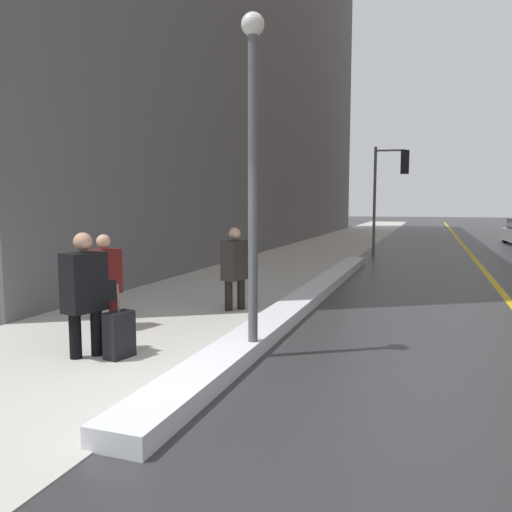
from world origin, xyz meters
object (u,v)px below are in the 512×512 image
Objects in this scene: lamp_post at (253,152)px; pedestrian_nearside at (104,277)px; pedestrian_with_shoulder_bag at (85,289)px; rolling_suitcase at (119,335)px; pedestrian_trailing at (235,265)px; traffic_light_near at (392,177)px.

pedestrian_nearside is (-2.65, 0.59, -1.75)m from lamp_post.
lamp_post reaches higher than pedestrian_nearside.
rolling_suitcase is at bearing 117.20° from pedestrian_with_shoulder_bag.
pedestrian_with_shoulder_bag is 1.05× the size of pedestrian_trailing.
pedestrian_with_shoulder_bag is (-2.65, -14.99, -2.13)m from traffic_light_near.
rolling_suitcase is (-0.32, -3.15, -0.54)m from pedestrian_trailing.
lamp_post is at bearing 40.03° from pedestrian_trailing.
traffic_light_near reaches higher than pedestrian_with_shoulder_bag.
lamp_post is 2.70m from pedestrian_with_shoulder_bag.
pedestrian_nearside is at bearing -124.40° from rolling_suitcase.
lamp_post is 3.31m from pedestrian_trailing.
traffic_light_near is 2.81× the size of pedestrian_nearside.
pedestrian_trailing is 1.61× the size of rolling_suitcase.
pedestrian_nearside is at bearing -21.90° from pedestrian_trailing.
rolling_suitcase is at bearing -106.89° from traffic_light_near.
rolling_suitcase is at bearing -158.60° from lamp_post.
pedestrian_trailing is at bearing -178.90° from pedestrian_with_shoulder_bag.
pedestrian_trailing is (1.40, 1.95, 0.02)m from pedestrian_nearside.
lamp_post is 2.83m from rolling_suitcase.
traffic_light_near is 2.73× the size of pedestrian_trailing.
traffic_light_near is at bearing -174.74° from rolling_suitcase.
lamp_post is 2.77× the size of pedestrian_trailing.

